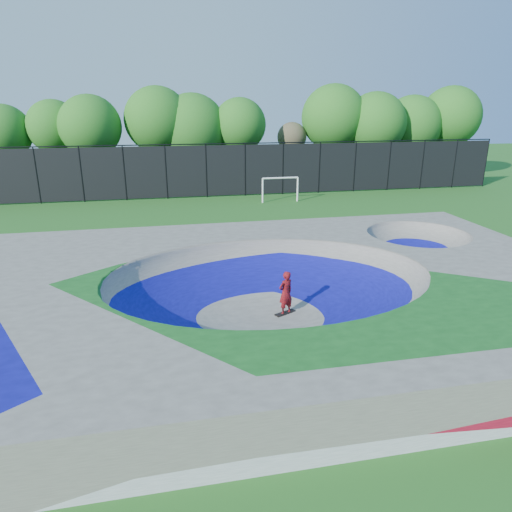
# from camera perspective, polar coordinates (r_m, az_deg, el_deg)

# --- Properties ---
(ground) EXTENTS (120.00, 120.00, 0.00)m
(ground) POSITION_cam_1_polar(r_m,az_deg,el_deg) (15.81, 1.60, -7.23)
(ground) COLOR #1C5718
(ground) RESTS_ON ground
(skate_deck) EXTENTS (22.00, 14.00, 1.50)m
(skate_deck) POSITION_cam_1_polar(r_m,az_deg,el_deg) (15.49, 1.63, -4.73)
(skate_deck) COLOR gray
(skate_deck) RESTS_ON ground
(skater) EXTENTS (0.67, 0.58, 1.55)m
(skater) POSITION_cam_1_polar(r_m,az_deg,el_deg) (15.51, 3.72, -4.63)
(skater) COLOR red
(skater) RESTS_ON ground
(skateboard) EXTENTS (0.80, 0.53, 0.05)m
(skateboard) POSITION_cam_1_polar(r_m,az_deg,el_deg) (15.82, 3.67, -7.13)
(skateboard) COLOR black
(skateboard) RESTS_ON ground
(soccer_goal) EXTENTS (2.74, 0.12, 1.81)m
(soccer_goal) POSITION_cam_1_polar(r_m,az_deg,el_deg) (33.55, 3.06, 8.87)
(soccer_goal) COLOR white
(soccer_goal) RESTS_ON ground
(fence) EXTENTS (48.09, 0.09, 4.04)m
(fence) POSITION_cam_1_polar(r_m,az_deg,el_deg) (35.33, -6.23, 10.67)
(fence) COLOR black
(fence) RESTS_ON ground
(treeline) EXTENTS (52.86, 7.02, 8.56)m
(treeline) POSITION_cam_1_polar(r_m,az_deg,el_deg) (40.49, -4.53, 16.16)
(treeline) COLOR #4A3225
(treeline) RESTS_ON ground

